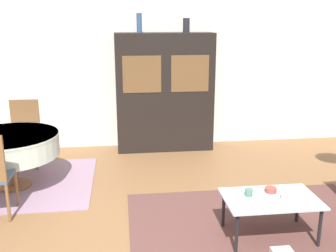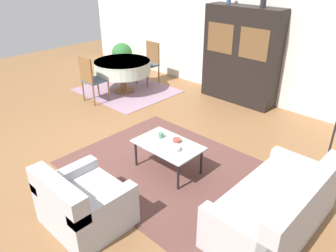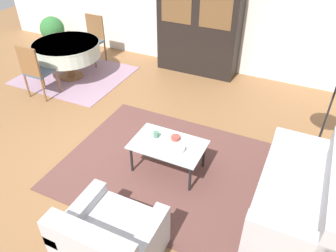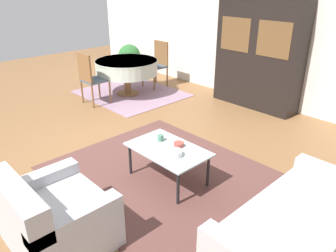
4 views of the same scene
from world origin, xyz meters
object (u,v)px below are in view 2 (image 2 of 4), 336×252
at_px(display_cabinet, 241,56).
at_px(dining_chair_far, 150,61).
at_px(dining_table, 123,67).
at_px(bowl, 174,148).
at_px(dining_chair_near, 91,77).
at_px(couch, 277,209).
at_px(cup, 161,135).
at_px(coffee_table, 168,147).
at_px(bowl_small, 177,140).
at_px(vase_short, 263,1).
at_px(potted_plant, 122,54).
at_px(armchair, 83,204).

relative_size(display_cabinet, dining_chair_far, 1.99).
distance_m(dining_table, bowl, 3.66).
distance_m(display_cabinet, dining_table, 2.71).
xyz_separation_m(dining_chair_near, dining_chair_far, (0.00, 1.77, 0.00)).
bearing_deg(couch, cup, 87.30).
bearing_deg(coffee_table, cup, 160.92).
xyz_separation_m(couch, dining_chair_near, (-4.80, 0.80, 0.28)).
height_order(display_cabinet, bowl, display_cabinet).
bearing_deg(bowl_small, display_cabinet, 105.52).
relative_size(vase_short, potted_plant, 0.31).
xyz_separation_m(dining_table, vase_short, (2.64, 1.42, 1.54)).
height_order(armchair, vase_short, vase_short).
relative_size(coffee_table, display_cabinet, 0.49).
bearing_deg(dining_table, bowl_small, -26.30).
bearing_deg(dining_table, bowl, -28.23).
relative_size(dining_chair_far, vase_short, 4.35).
distance_m(dining_chair_far, bowl_small, 3.93).
bearing_deg(dining_chair_near, armchair, -36.58).
bearing_deg(bowl_small, dining_table, 153.70).
distance_m(coffee_table, dining_chair_near, 3.15).
bearing_deg(bowl, vase_short, 100.42).
distance_m(cup, bowl_small, 0.27).
height_order(coffee_table, bowl_small, bowl_small).
bearing_deg(armchair, bowl, 84.98).
xyz_separation_m(couch, display_cabinet, (-2.52, 3.10, 0.72)).
relative_size(display_cabinet, potted_plant, 2.70).
bearing_deg(bowl, dining_chair_far, 140.94).
bearing_deg(potted_plant, bowl, -31.73).
bearing_deg(bowl, cup, 160.77).
xyz_separation_m(coffee_table, dining_table, (-3.05, 1.67, 0.20)).
height_order(coffee_table, display_cabinet, display_cabinet).
xyz_separation_m(armchair, cup, (-0.27, 1.59, 0.19)).
distance_m(dining_table, cup, 3.25).
distance_m(dining_table, dining_chair_far, 0.89).
xyz_separation_m(coffee_table, vase_short, (-0.40, 3.09, 1.74)).
relative_size(couch, armchair, 1.82).
xyz_separation_m(display_cabinet, bowl, (0.95, -3.15, -0.53)).
height_order(coffee_table, dining_table, dining_table).
bearing_deg(armchair, dining_chair_near, 143.42).
height_order(dining_table, potted_plant, dining_table).
bearing_deg(potted_plant, armchair, -43.77).
height_order(armchair, display_cabinet, display_cabinet).
xyz_separation_m(coffee_table, potted_plant, (-4.46, 2.81, 0.02)).
relative_size(armchair, dining_chair_far, 0.93).
bearing_deg(dining_table, potted_plant, 141.19).
relative_size(coffee_table, vase_short, 4.20).
bearing_deg(display_cabinet, dining_chair_near, -134.65).
height_order(coffee_table, dining_chair_near, dining_chair_near).
bearing_deg(armchair, dining_table, 134.20).
bearing_deg(dining_chair_near, dining_table, 90.00).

